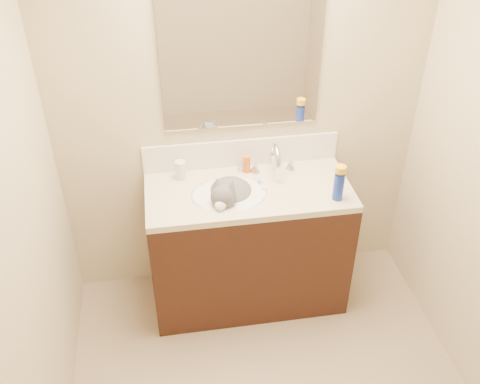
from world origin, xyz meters
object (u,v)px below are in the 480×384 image
object	(u,v)px
vanity_cabinet	(248,248)
basin	(229,204)
pill_bottle	(181,170)
amber_bottle	(247,164)
silver_jar	(241,167)
faucet	(275,162)
spray_can	(338,187)
cat	(230,197)

from	to	relation	value
vanity_cabinet	basin	world-z (taller)	basin
pill_bottle	amber_bottle	world-z (taller)	pill_bottle
silver_jar	amber_bottle	xyz separation A→B (m)	(0.03, -0.02, 0.03)
pill_bottle	silver_jar	distance (m)	0.37
faucet	amber_bottle	distance (m)	0.17
basin	silver_jar	distance (m)	0.28
basin	spray_can	xyz separation A→B (m)	(0.60, -0.14, 0.15)
basin	faucet	distance (m)	0.38
cat	silver_jar	bearing A→B (deg)	90.01
faucet	pill_bottle	bearing A→B (deg)	175.88
faucet	cat	distance (m)	0.35
silver_jar	spray_can	bearing A→B (deg)	-37.79
silver_jar	amber_bottle	bearing A→B (deg)	-32.42
cat	pill_bottle	distance (m)	0.34
basin	spray_can	distance (m)	0.63
faucet	basin	bearing A→B (deg)	-150.88
silver_jar	cat	bearing A→B (deg)	-114.69
vanity_cabinet	cat	distance (m)	0.43
basin	spray_can	world-z (taller)	spray_can
cat	faucet	bearing A→B (deg)	52.31
vanity_cabinet	pill_bottle	size ratio (longest dim) A/B	10.45
vanity_cabinet	spray_can	world-z (taller)	spray_can
amber_bottle	spray_can	distance (m)	0.58
silver_jar	pill_bottle	bearing A→B (deg)	-175.71
vanity_cabinet	faucet	distance (m)	0.58
basin	cat	bearing A→B (deg)	66.65
basin	faucet	world-z (taller)	faucet
vanity_cabinet	faucet	xyz separation A→B (m)	(0.18, 0.14, 0.54)
spray_can	amber_bottle	bearing A→B (deg)	141.87
basin	faucet	size ratio (longest dim) A/B	1.61
vanity_cabinet	spray_can	distance (m)	0.73
faucet	amber_bottle	xyz separation A→B (m)	(-0.16, 0.05, -0.03)
faucet	silver_jar	world-z (taller)	faucet
vanity_cabinet	cat	xyz separation A→B (m)	(-0.11, -0.02, 0.42)
vanity_cabinet	cat	size ratio (longest dim) A/B	2.84
amber_bottle	spray_can	world-z (taller)	spray_can
vanity_cabinet	cat	bearing A→B (deg)	-171.65
pill_bottle	silver_jar	world-z (taller)	pill_bottle
silver_jar	spray_can	distance (m)	0.62
faucet	spray_can	size ratio (longest dim) A/B	1.75
cat	amber_bottle	size ratio (longest dim) A/B	3.78
amber_bottle	vanity_cabinet	bearing A→B (deg)	-95.96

